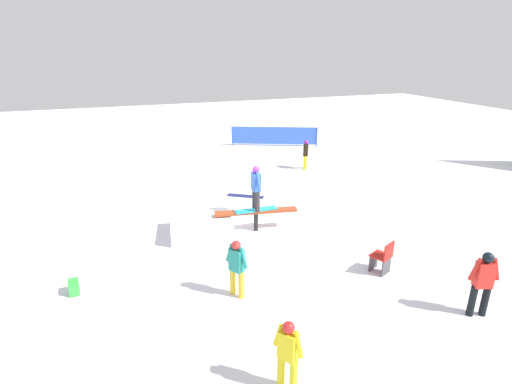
% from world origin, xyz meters
% --- Properties ---
extents(ground_plane, '(60.00, 60.00, 0.00)m').
position_xyz_m(ground_plane, '(0.00, 0.00, 0.00)').
color(ground_plane, white).
extents(rail_feature, '(2.56, 0.73, 0.68)m').
position_xyz_m(rail_feature, '(0.00, 0.00, 0.58)').
color(rail_feature, black).
rests_on(rail_feature, ground).
extents(snow_kicker_ramp, '(2.04, 1.79, 0.55)m').
position_xyz_m(snow_kicker_ramp, '(-1.65, 0.30, 0.27)').
color(snow_kicker_ramp, white).
rests_on(snow_kicker_ramp, ground).
extents(main_rider_on_rail, '(1.32, 0.72, 1.42)m').
position_xyz_m(main_rider_on_rail, '(0.00, 0.00, 1.39)').
color(main_rider_on_rail, '#21B3CA').
rests_on(main_rider_on_rail, rail_feature).
extents(bystander_yellow, '(0.38, 0.53, 1.35)m').
position_xyz_m(bystander_yellow, '(-1.61, -5.95, 0.76)').
color(bystander_yellow, yellow).
rests_on(bystander_yellow, ground).
extents(bystander_red, '(0.66, 0.32, 1.50)m').
position_xyz_m(bystander_red, '(3.01, -5.54, 0.84)').
color(bystander_red, black).
rests_on(bystander_red, ground).
extents(bystander_teal, '(0.41, 0.58, 1.41)m').
position_xyz_m(bystander_teal, '(-1.59, -3.11, 0.79)').
color(bystander_teal, yellow).
rests_on(bystander_teal, ground).
extents(bystander_black, '(0.41, 0.54, 1.37)m').
position_xyz_m(bystander_black, '(4.44, 5.46, 0.77)').
color(bystander_black, yellow).
rests_on(bystander_black, ground).
extents(loose_snowboard_navy, '(1.33, 1.01, 0.02)m').
position_xyz_m(loose_snowboard_navy, '(0.64, 2.96, 0.01)').
color(loose_snowboard_navy, navy).
rests_on(loose_snowboard_navy, ground).
extents(folding_chair, '(0.58, 0.58, 0.88)m').
position_xyz_m(folding_chair, '(2.15, -3.41, 0.41)').
color(folding_chair, '#3F3F44').
rests_on(folding_chair, ground).
extents(backpack_on_snow, '(0.23, 0.31, 0.34)m').
position_xyz_m(backpack_on_snow, '(-5.14, -1.75, 0.17)').
color(backpack_on_snow, green).
rests_on(backpack_on_snow, ground).
extents(safety_fence, '(4.51, 1.99, 1.10)m').
position_xyz_m(safety_fence, '(4.82, 10.20, 0.60)').
color(safety_fence, blue).
rests_on(safety_fence, ground).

